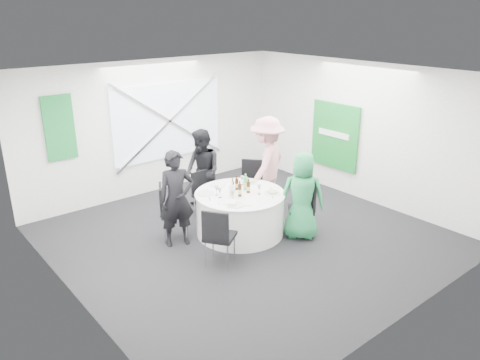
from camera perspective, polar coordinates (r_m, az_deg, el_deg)
floor at (r=8.22m, az=0.89°, el=-6.94°), size 6.00×6.00×0.00m
ceiling at (r=7.38m, az=1.01°, el=12.82°), size 6.00×6.00×0.00m
wall_back at (r=10.07m, az=-10.25°, el=6.38°), size 6.00×0.00×6.00m
wall_front at (r=5.88m, az=20.31°, el=-4.61°), size 6.00×0.00×6.00m
wall_left at (r=6.28m, az=-20.40°, el=-3.04°), size 0.00×6.00×6.00m
wall_right at (r=9.82m, az=14.46°, el=5.72°), size 0.00×6.00×6.00m
window_panel at (r=10.16m, az=-8.70°, el=7.17°), size 2.60×0.03×1.60m
window_brace_a at (r=10.12m, az=-8.58°, el=7.13°), size 2.63×0.05×1.84m
window_brace_b at (r=10.12m, az=-8.58°, el=7.13°), size 2.63×0.05×1.84m
green_banner at (r=9.18m, az=-21.15°, el=5.94°), size 0.55×0.04×1.20m
green_sign at (r=10.18m, az=11.46°, el=5.28°), size 0.05×1.20×1.40m
banquet_table at (r=8.19m, az=0.00°, el=-4.07°), size 1.56×1.56×0.76m
chair_back at (r=8.85m, az=-4.48°, el=-1.32°), size 0.42×0.43×0.87m
chair_back_left at (r=8.01m, az=-8.70°, el=-3.36°), size 0.61×0.61×0.98m
chair_back_right at (r=9.26m, az=1.34°, el=-0.00°), size 0.60×0.60×0.94m
chair_front_right at (r=8.18m, az=8.06°, el=-3.01°), size 0.60×0.60×0.94m
chair_front_left at (r=7.08m, az=-2.71°, el=-6.51°), size 0.61×0.61×0.96m
person_man_back_left at (r=7.74m, az=-7.73°, el=-2.29°), size 0.69×0.56×1.63m
person_man_back at (r=8.98m, az=-4.62°, el=1.05°), size 0.48×0.81×1.63m
person_woman_pink at (r=9.05m, az=3.29°, el=1.98°), size 1.32×1.02×1.85m
person_woman_green at (r=7.98m, az=7.60°, el=-1.93°), size 0.87×0.88×1.53m
plate_back at (r=8.39m, az=-2.74°, el=-0.64°), size 0.28×0.28×0.01m
plate_back_left at (r=8.04m, az=-4.19°, el=-1.62°), size 0.30×0.30×0.01m
plate_back_right at (r=8.52m, az=1.20°, el=-0.21°), size 0.30×0.30×0.04m
plate_front_right at (r=8.04m, az=3.95°, el=-1.53°), size 0.28×0.28×0.04m
plate_front_left at (r=7.54m, az=-0.51°, el=-3.08°), size 0.25×0.25×0.01m
napkin at (r=7.53m, az=-1.03°, el=-2.81°), size 0.22×0.23×0.05m
beer_bottle_a at (r=8.03m, az=-0.93°, el=-0.88°), size 0.06×0.06×0.26m
beer_bottle_b at (r=8.16m, az=-0.40°, el=-0.53°), size 0.06×0.06×0.26m
beer_bottle_c at (r=8.03m, az=1.03°, el=-0.91°), size 0.06×0.06×0.25m
beer_bottle_d at (r=7.86m, az=-0.02°, el=-1.28°), size 0.06×0.06×0.28m
green_water_bottle at (r=8.14m, az=0.68°, el=-0.45°), size 0.08×0.08×0.30m
clear_water_bottle at (r=7.81m, az=-1.02°, el=-1.43°), size 0.08×0.08×0.28m
wine_glass_a at (r=7.92m, az=-2.89°, el=-1.02°), size 0.07×0.07×0.17m
wine_glass_b at (r=7.96m, az=2.37°, el=-0.89°), size 0.07×0.07×0.17m
wine_glass_c at (r=7.82m, az=-2.48°, el=-1.30°), size 0.07×0.07×0.17m
wine_glass_d at (r=8.37m, az=0.27°, el=0.20°), size 0.07×0.07×0.17m
wine_glass_e at (r=7.69m, az=-0.82°, el=-1.64°), size 0.07×0.07×0.17m
fork_a at (r=8.53m, az=-1.66°, el=-0.29°), size 0.15×0.02×0.01m
knife_a at (r=8.38m, az=-3.13°, el=-0.70°), size 0.15×0.03×0.01m
fork_b at (r=7.59m, az=-2.29°, el=-2.95°), size 0.10×0.13×0.01m
knife_b at (r=7.52m, az=0.87°, el=-3.18°), size 0.12×0.12×0.01m
fork_c at (r=8.13m, az=-4.02°, el=-1.38°), size 0.09×0.14×0.01m
knife_c at (r=7.80m, az=-3.72°, el=-2.33°), size 0.08×0.14×0.01m
fork_d at (r=7.90m, az=3.98°, el=-2.05°), size 0.11×0.12×0.01m
knife_d at (r=8.24m, az=3.78°, el=-1.09°), size 0.10×0.13×0.01m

